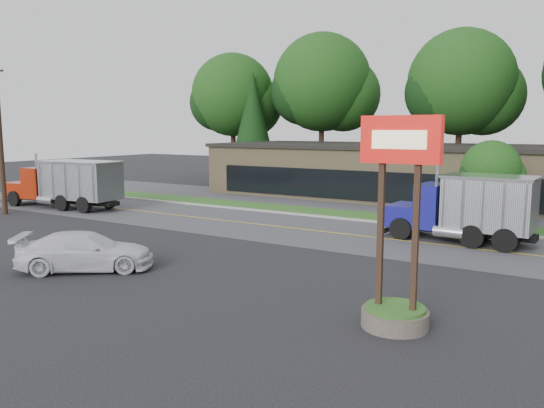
{
  "coord_description": "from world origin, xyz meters",
  "views": [
    {
      "loc": [
        15.11,
        -16.63,
        5.6
      ],
      "look_at": [
        1.16,
        5.97,
        1.8
      ],
      "focal_mm": 35.0,
      "sensor_mm": 36.0,
      "label": 1
    }
  ],
  "objects": [
    {
      "name": "ground",
      "position": [
        0.0,
        0.0,
        0.0
      ],
      "size": [
        140.0,
        140.0,
        0.0
      ],
      "primitive_type": "plane",
      "color": "#2C2C30",
      "rests_on": "ground"
    },
    {
      "name": "road",
      "position": [
        0.0,
        9.0,
        0.0
      ],
      "size": [
        60.0,
        8.0,
        0.02
      ],
      "primitive_type": "cube",
      "color": "#55555A",
      "rests_on": "ground"
    },
    {
      "name": "center_line",
      "position": [
        0.0,
        9.0,
        0.0
      ],
      "size": [
        60.0,
        0.12,
        0.01
      ],
      "primitive_type": "cube",
      "color": "gold",
      "rests_on": "ground"
    },
    {
      "name": "curb",
      "position": [
        0.0,
        13.2,
        0.0
      ],
      "size": [
        60.0,
        0.3,
        0.12
      ],
      "primitive_type": "cube",
      "color": "#9E9E99",
      "rests_on": "ground"
    },
    {
      "name": "grass_verge",
      "position": [
        0.0,
        15.0,
        0.0
      ],
      "size": [
        60.0,
        3.4,
        0.03
      ],
      "primitive_type": "cube",
      "color": "#2C5C1F",
      "rests_on": "ground"
    },
    {
      "name": "far_parking",
      "position": [
        0.0,
        20.0,
        0.0
      ],
      "size": [
        60.0,
        7.0,
        0.02
      ],
      "primitive_type": "cube",
      "color": "#55555A",
      "rests_on": "ground"
    },
    {
      "name": "strip_mall",
      "position": [
        2.0,
        26.0,
        2.0
      ],
      "size": [
        32.0,
        12.0,
        4.0
      ],
      "primitive_type": "cube",
      "color": "#927E59",
      "rests_on": "ground"
    },
    {
      "name": "utility_pole",
      "position": [
        -18.0,
        3.5,
        5.09
      ],
      "size": [
        1.6,
        0.32,
        10.0
      ],
      "color": "#382619",
      "rests_on": "ground"
    },
    {
      "name": "bilo_sign",
      "position": [
        10.5,
        -2.5,
        2.02
      ],
      "size": [
        2.2,
        1.9,
        5.95
      ],
      "color": "#6B6054",
      "rests_on": "ground"
    },
    {
      "name": "tree_far_a",
      "position": [
        -19.85,
        32.12,
        8.82
      ],
      "size": [
        9.69,
        9.12,
        13.82
      ],
      "color": "#382619",
      "rests_on": "ground"
    },
    {
      "name": "tree_far_b",
      "position": [
        -9.84,
        34.13,
        9.83
      ],
      "size": [
        10.8,
        10.16,
        15.4
      ],
      "color": "#382619",
      "rests_on": "ground"
    },
    {
      "name": "tree_far_c",
      "position": [
        4.16,
        34.12,
        9.26
      ],
      "size": [
        10.17,
        9.57,
        14.51
      ],
      "color": "#382619",
      "rests_on": "ground"
    },
    {
      "name": "evergreen_left",
      "position": [
        -16.0,
        30.0,
        6.32
      ],
      "size": [
        5.06,
        5.06,
        11.49
      ],
      "color": "#382619",
      "rests_on": "ground"
    },
    {
      "name": "tree_verge",
      "position": [
        10.05,
        15.04,
        3.14
      ],
      "size": [
        3.47,
        3.27,
        4.96
      ],
      "color": "#382619",
      "rests_on": "ground"
    },
    {
      "name": "dump_truck_red",
      "position": [
        -16.63,
        7.34,
        1.81
      ],
      "size": [
        9.91,
        3.33,
        3.36
      ],
      "rotation": [
        0.0,
        0.0,
        3.22
      ],
      "color": "black",
      "rests_on": "ground"
    },
    {
      "name": "dump_truck_blue",
      "position": [
        9.83,
        10.21,
        1.8
      ],
      "size": [
        7.11,
        3.0,
        3.36
      ],
      "rotation": [
        0.0,
        0.0,
        3.09
      ],
      "color": "black",
      "rests_on": "ground"
    },
    {
      "name": "rally_car",
      "position": [
        -2.0,
        -3.01,
        0.76
      ],
      "size": [
        5.42,
        4.91,
        1.52
      ],
      "primitive_type": "imported",
      "rotation": [
        0.0,
        0.0,
        2.24
      ],
      "color": "silver",
      "rests_on": "ground"
    }
  ]
}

